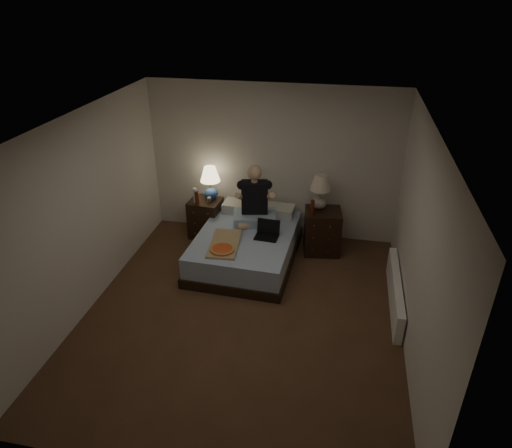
% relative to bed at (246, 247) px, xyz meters
% --- Properties ---
extents(floor, '(4.00, 4.50, 0.00)m').
position_rel_bed_xyz_m(floor, '(0.23, -1.28, -0.23)').
color(floor, brown).
rests_on(floor, ground).
extents(ceiling, '(4.00, 4.50, 0.00)m').
position_rel_bed_xyz_m(ceiling, '(0.23, -1.28, 2.27)').
color(ceiling, white).
rests_on(ceiling, ground).
extents(wall_back, '(4.00, 0.00, 2.50)m').
position_rel_bed_xyz_m(wall_back, '(0.23, 0.97, 1.02)').
color(wall_back, silver).
rests_on(wall_back, ground).
extents(wall_front, '(4.00, 0.00, 2.50)m').
position_rel_bed_xyz_m(wall_front, '(0.23, -3.53, 1.02)').
color(wall_front, silver).
rests_on(wall_front, ground).
extents(wall_left, '(0.00, 4.50, 2.50)m').
position_rel_bed_xyz_m(wall_left, '(-1.77, -1.28, 1.02)').
color(wall_left, silver).
rests_on(wall_left, ground).
extents(wall_right, '(0.00, 4.50, 2.50)m').
position_rel_bed_xyz_m(wall_right, '(2.23, -1.28, 1.02)').
color(wall_right, silver).
rests_on(wall_right, ground).
extents(bed, '(1.48, 1.92, 0.47)m').
position_rel_bed_xyz_m(bed, '(0.00, 0.00, 0.00)').
color(bed, '#6189C3').
rests_on(bed, floor).
extents(nightstand_left, '(0.53, 0.49, 0.65)m').
position_rel_bed_xyz_m(nightstand_left, '(-0.82, 0.62, 0.09)').
color(nightstand_left, black).
rests_on(nightstand_left, floor).
extents(nightstand_right, '(0.60, 0.56, 0.70)m').
position_rel_bed_xyz_m(nightstand_right, '(1.11, 0.49, 0.12)').
color(nightstand_right, black).
rests_on(nightstand_right, floor).
extents(lamp_left, '(0.36, 0.36, 0.56)m').
position_rel_bed_xyz_m(lamp_left, '(-0.73, 0.70, 0.69)').
color(lamp_left, '#295099').
rests_on(lamp_left, nightstand_left).
extents(lamp_right, '(0.39, 0.39, 0.56)m').
position_rel_bed_xyz_m(lamp_right, '(1.03, 0.57, 0.75)').
color(lamp_right, '#9A9A92').
rests_on(lamp_right, nightstand_right).
extents(water_bottle, '(0.07, 0.07, 0.25)m').
position_rel_bed_xyz_m(water_bottle, '(-0.94, 0.52, 0.54)').
color(water_bottle, silver).
rests_on(water_bottle, nightstand_left).
extents(soda_can, '(0.07, 0.07, 0.10)m').
position_rel_bed_xyz_m(soda_can, '(-0.72, 0.55, 0.46)').
color(soda_can, '#AEADA9').
rests_on(soda_can, nightstand_left).
extents(beer_bottle_left, '(0.06, 0.06, 0.23)m').
position_rel_bed_xyz_m(beer_bottle_left, '(-0.89, 0.45, 0.53)').
color(beer_bottle_left, '#5D200D').
rests_on(beer_bottle_left, nightstand_left).
extents(beer_bottle_right, '(0.06, 0.06, 0.23)m').
position_rel_bed_xyz_m(beer_bottle_right, '(0.95, 0.36, 0.59)').
color(beer_bottle_right, '#54190C').
rests_on(beer_bottle_right, nightstand_right).
extents(person, '(0.75, 0.65, 0.93)m').
position_rel_bed_xyz_m(person, '(0.06, 0.36, 0.70)').
color(person, black).
rests_on(person, bed).
extents(laptop, '(0.36, 0.31, 0.24)m').
position_rel_bed_xyz_m(laptop, '(0.33, -0.07, 0.35)').
color(laptop, black).
rests_on(laptop, bed).
extents(pizza_box, '(0.46, 0.79, 0.08)m').
position_rel_bed_xyz_m(pizza_box, '(-0.21, -0.59, 0.27)').
color(pizza_box, tan).
rests_on(pizza_box, bed).
extents(radiator, '(0.10, 1.60, 0.40)m').
position_rel_bed_xyz_m(radiator, '(2.16, -0.69, -0.03)').
color(radiator, white).
rests_on(radiator, floor).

